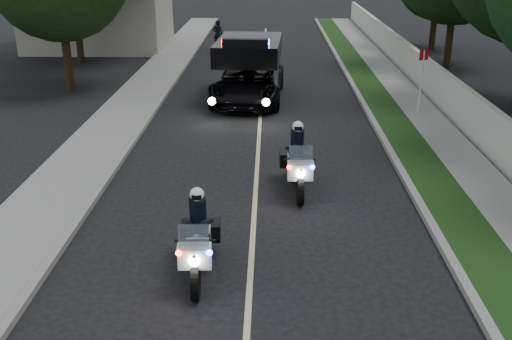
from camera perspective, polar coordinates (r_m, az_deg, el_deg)
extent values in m
plane|color=black|center=(12.45, -0.47, -8.85)|extent=(120.00, 120.00, 0.00)
cube|color=gray|center=(22.00, 11.14, 4.45)|extent=(0.20, 60.00, 0.15)
cube|color=#193814|center=(22.13, 12.93, 4.41)|extent=(1.20, 60.00, 0.16)
cube|color=gray|center=(22.42, 16.19, 4.33)|extent=(1.40, 60.00, 0.16)
cube|color=beige|center=(22.53, 18.84, 5.89)|extent=(0.22, 60.00, 1.50)
cube|color=gray|center=(22.13, -10.34, 4.60)|extent=(0.20, 60.00, 0.15)
cube|color=gray|center=(22.38, -13.11, 4.58)|extent=(2.00, 60.00, 0.16)
cube|color=#BFB78C|center=(21.70, 0.36, 4.43)|extent=(0.12, 50.00, 0.01)
imported|color=black|center=(25.00, -0.73, 6.65)|extent=(3.05, 6.05, 2.87)
imported|color=black|center=(36.37, -3.61, 11.16)|extent=(0.60, 1.54, 0.79)
imported|color=black|center=(36.37, -3.61, 11.16)|extent=(0.60, 0.40, 1.64)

